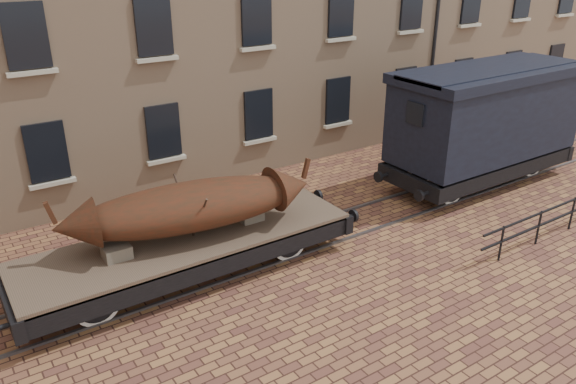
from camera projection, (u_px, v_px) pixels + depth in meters
ground at (320, 233)px, 16.04m from camera, size 90.00×90.00×0.00m
rail_track at (320, 233)px, 16.03m from camera, size 30.00×1.52×0.06m
flatcar_wagon at (188, 245)px, 13.65m from camera, size 9.18×2.49×1.39m
iron_boat at (191, 206)px, 13.32m from camera, size 6.30×2.52×1.53m
goods_van at (486, 113)px, 18.50m from camera, size 7.73×2.82×4.00m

